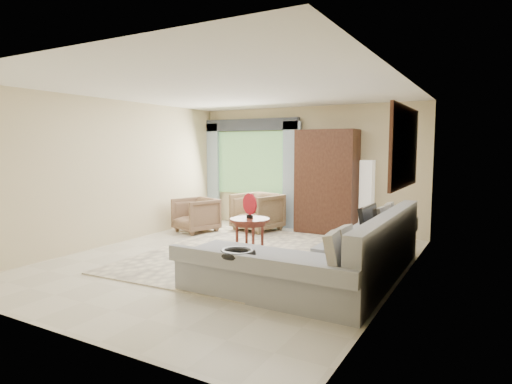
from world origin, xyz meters
The scene contains 17 objects.
ground centered at (0.00, 0.00, 0.00)m, with size 6.00×6.00×0.00m, color silver.
area_rug centered at (-0.01, 0.44, 0.01)m, with size 3.00×4.00×0.02m, color #FAECC6.
sectional_sofa centered at (1.78, -0.18, 0.28)m, with size 2.30×3.46×0.90m.
tv_screen centered at (2.05, 0.33, 0.72)m, with size 0.06×0.74×0.48m, color black.
garden_hose centered at (1.00, -1.41, 0.55)m, with size 0.43×0.43×0.09m, color black.
coffee_table centered at (0.16, 0.30, 0.33)m, with size 0.63×0.63×0.63m.
red_disc centered at (0.16, 0.30, 0.86)m, with size 0.34×0.34×0.03m, color #A6101C.
armchair_left centered at (-1.86, 1.54, 0.35)m, with size 0.76×0.78×0.71m, color brown.
armchair_right centered at (-0.80, 2.26, 0.40)m, with size 0.85×0.87×0.79m, color #9B7E54.
potted_plant centered at (-2.07, 2.33, 0.30)m, with size 0.54×0.47×0.60m, color #999999.
armoire centered at (0.55, 2.72, 1.05)m, with size 1.20×0.55×2.10m, color black.
floor_lamp centered at (1.35, 2.78, 0.75)m, with size 0.24×0.24×1.50m, color silver.
window centered at (-1.35, 2.97, 1.40)m, with size 1.80×0.04×1.40m, color #669E59.
curtain_left centered at (-2.40, 2.88, 1.15)m, with size 0.40×0.08×2.30m, color #9EB7CC.
curtain_right centered at (-0.30, 2.88, 1.15)m, with size 0.40×0.08×2.30m, color #9EB7CC.
valance centered at (-1.35, 2.90, 2.25)m, with size 2.40×0.12×0.26m, color #1E232D.
wall_mirror centered at (2.46, 0.35, 1.75)m, with size 0.05×1.70×1.05m.
Camera 1 is at (3.53, -5.45, 1.75)m, focal length 30.00 mm.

